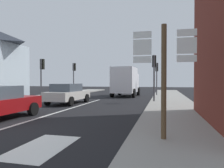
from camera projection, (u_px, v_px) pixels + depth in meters
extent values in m
plane|color=black|center=(92.00, 102.00, 16.66)|extent=(80.00, 80.00, 0.00)
cube|color=gray|center=(173.00, 106.00, 13.29)|extent=(3.12, 44.00, 0.14)
cube|color=gray|center=(8.00, 102.00, 16.14)|extent=(3.12, 44.00, 0.14)
cube|color=silver|center=(70.00, 108.00, 12.77)|extent=(0.16, 12.00, 0.01)
cube|color=silver|center=(43.00, 147.00, 5.39)|extent=(1.20, 2.20, 0.01)
cube|color=silver|center=(7.00, 92.00, 25.43)|extent=(4.30, 1.20, 0.70)
cylinder|color=black|center=(2.00, 108.00, 10.65)|extent=(0.22, 0.64, 0.64)
cylinder|color=black|center=(33.00, 109.00, 10.24)|extent=(0.22, 0.64, 0.64)
cube|color=beige|center=(68.00, 95.00, 15.51)|extent=(1.90, 4.26, 0.60)
cube|color=#47515B|center=(67.00, 87.00, 15.25)|extent=(1.63, 2.15, 0.55)
cylinder|color=black|center=(66.00, 98.00, 17.05)|extent=(0.24, 0.65, 0.64)
cylinder|color=black|center=(86.00, 98.00, 16.57)|extent=(0.24, 0.65, 0.64)
cylinder|color=black|center=(48.00, 101.00, 14.45)|extent=(0.24, 0.65, 0.64)
cylinder|color=black|center=(71.00, 101.00, 13.97)|extent=(0.24, 0.65, 0.64)
cube|color=silver|center=(125.00, 80.00, 21.95)|extent=(2.30, 3.76, 2.60)
cube|color=silver|center=(129.00, 83.00, 24.37)|extent=(2.12, 1.35, 2.00)
cube|color=#47515B|center=(129.00, 76.00, 24.40)|extent=(1.76, 0.15, 0.70)
cylinder|color=black|center=(120.00, 91.00, 24.63)|extent=(0.30, 0.91, 0.90)
cylinder|color=black|center=(138.00, 91.00, 24.05)|extent=(0.30, 0.91, 0.90)
cylinder|color=black|center=(112.00, 93.00, 21.34)|extent=(0.30, 0.91, 0.90)
cylinder|color=black|center=(134.00, 93.00, 20.77)|extent=(0.30, 0.91, 0.90)
cylinder|color=brown|center=(164.00, 84.00, 5.63)|extent=(0.14, 0.14, 3.20)
cube|color=white|center=(142.00, 35.00, 5.79)|extent=(0.50, 0.03, 0.18)
cube|color=black|center=(142.00, 35.00, 5.81)|extent=(0.43, 0.01, 0.13)
cube|color=white|center=(142.00, 47.00, 5.80)|extent=(0.50, 0.03, 0.42)
cube|color=black|center=(142.00, 47.00, 5.82)|extent=(0.43, 0.01, 0.32)
cube|color=white|center=(142.00, 60.00, 5.81)|extent=(0.50, 0.03, 0.18)
cube|color=black|center=(142.00, 60.00, 5.82)|extent=(0.43, 0.01, 0.13)
cube|color=white|center=(187.00, 33.00, 5.52)|extent=(0.50, 0.03, 0.18)
cube|color=black|center=(187.00, 33.00, 5.54)|extent=(0.43, 0.01, 0.13)
cube|color=white|center=(187.00, 46.00, 5.53)|extent=(0.50, 0.03, 0.42)
cube|color=black|center=(187.00, 46.00, 5.55)|extent=(0.43, 0.01, 0.32)
cube|color=white|center=(187.00, 59.00, 5.53)|extent=(0.50, 0.03, 0.18)
cube|color=black|center=(187.00, 59.00, 5.55)|extent=(0.43, 0.01, 0.13)
cylinder|color=#47474C|center=(41.00, 80.00, 18.23)|extent=(0.12, 0.12, 3.57)
cube|color=black|center=(42.00, 64.00, 18.40)|extent=(0.30, 0.28, 0.90)
sphere|color=#360303|center=(43.00, 61.00, 18.54)|extent=(0.18, 0.18, 0.18)
sphere|color=orange|center=(43.00, 64.00, 18.54)|extent=(0.18, 0.18, 0.18)
sphere|color=black|center=(43.00, 68.00, 18.55)|extent=(0.18, 0.18, 0.18)
cylinder|color=#47474C|center=(154.00, 79.00, 15.93)|extent=(0.12, 0.12, 3.61)
cube|color=black|center=(154.00, 61.00, 16.10)|extent=(0.30, 0.28, 0.90)
sphere|color=#360303|center=(154.00, 58.00, 16.23)|extent=(0.18, 0.18, 0.18)
sphere|color=orange|center=(154.00, 62.00, 16.24)|extent=(0.18, 0.18, 0.18)
sphere|color=black|center=(154.00, 65.00, 16.24)|extent=(0.18, 0.18, 0.18)
cylinder|color=#47474C|center=(74.00, 79.00, 24.87)|extent=(0.12, 0.12, 3.76)
cube|color=black|center=(74.00, 67.00, 25.04)|extent=(0.30, 0.28, 0.90)
sphere|color=#360303|center=(75.00, 65.00, 25.17)|extent=(0.18, 0.18, 0.18)
sphere|color=orange|center=(75.00, 67.00, 25.17)|extent=(0.18, 0.18, 0.18)
sphere|color=black|center=(75.00, 69.00, 25.18)|extent=(0.18, 0.18, 0.18)
cylinder|color=#47474C|center=(157.00, 80.00, 22.67)|extent=(0.12, 0.12, 3.59)
cube|color=black|center=(157.00, 67.00, 22.84)|extent=(0.30, 0.28, 0.90)
sphere|color=#360303|center=(157.00, 65.00, 22.97)|extent=(0.18, 0.18, 0.18)
sphere|color=orange|center=(157.00, 67.00, 22.98)|extent=(0.18, 0.18, 0.18)
sphere|color=black|center=(157.00, 70.00, 22.98)|extent=(0.18, 0.18, 0.18)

